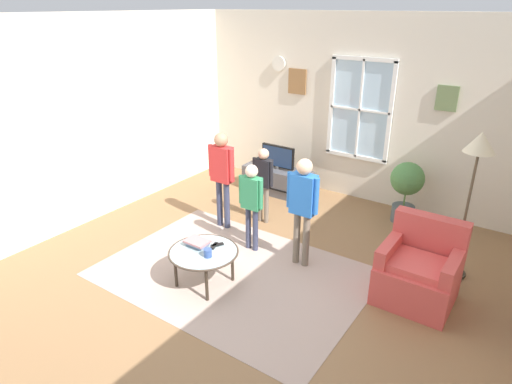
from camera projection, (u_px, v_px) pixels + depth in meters
name	position (u px, v px, depth m)	size (l,w,h in m)	color
ground_plane	(242.00, 283.00, 5.03)	(6.06, 6.60, 0.02)	olive
back_wall	(358.00, 110.00, 6.79)	(5.46, 0.17, 2.83)	beige
side_wall_left	(73.00, 125.00, 5.93)	(0.12, 6.00, 2.83)	beige
area_rug	(234.00, 273.00, 5.19)	(3.01, 2.14, 0.01)	tan
tv_stand	(277.00, 181.00, 7.32)	(1.16, 0.44, 0.43)	#4C4C51
television	(278.00, 157.00, 7.16)	(0.58, 0.08, 0.39)	#4C4C4C
armchair	(419.00, 271.00, 4.64)	(0.76, 0.74, 0.87)	#D14C47
coffee_table	(204.00, 253.00, 4.85)	(0.78, 0.78, 0.42)	#99B2B7
book_stack	(197.00, 243.00, 4.93)	(0.26, 0.19, 0.07)	slate
cup	(208.00, 253.00, 4.72)	(0.09, 0.09, 0.09)	#334C8C
remote_near_books	(217.00, 245.00, 4.95)	(0.04, 0.14, 0.02)	black
remote_near_cup	(214.00, 246.00, 4.93)	(0.04, 0.14, 0.02)	black
person_blue_shirt	(303.00, 200.00, 5.06)	(0.41, 0.18, 1.35)	#726656
person_black_shirt	(263.00, 177.00, 6.15)	(0.33, 0.15, 1.11)	#726656
person_green_shirt	(252.00, 198.00, 5.43)	(0.35, 0.16, 1.15)	#333851
person_red_shirt	(222.00, 170.00, 5.95)	(0.41, 0.19, 1.37)	#333851
potted_plant_by_window	(406.00, 186.00, 6.23)	(0.47, 0.47, 0.89)	#4C565B
floor_lamp	(477.00, 158.00, 4.62)	(0.32, 0.32, 1.71)	black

